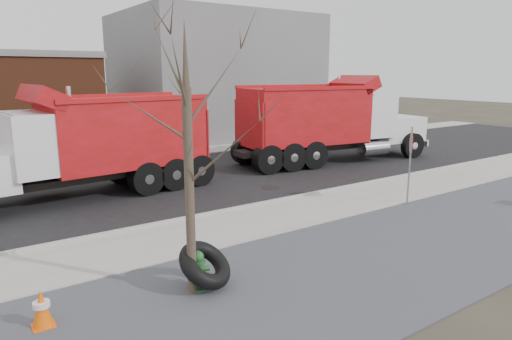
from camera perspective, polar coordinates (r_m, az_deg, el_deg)
ground at (r=12.97m, az=-0.39°, el=-7.05°), size 120.00×120.00×0.00m
gravel_verge at (r=10.46m, az=10.68°, el=-12.05°), size 60.00×5.00×0.03m
sidewalk at (r=13.16m, az=-1.01°, el=-6.63°), size 60.00×2.50×0.06m
curb at (r=14.20m, az=-3.92°, el=-5.13°), size 60.00×0.15×0.11m
road at (r=18.32m, az=-11.52°, el=-1.53°), size 60.00×9.40×0.02m
far_sidewalk at (r=23.57m, az=-16.99°, el=1.26°), size 60.00×2.00×0.06m
building_grey at (r=32.31m, az=-5.20°, el=11.63°), size 12.00×10.00×8.00m
bare_tree at (r=8.44m, az=-8.57°, el=5.43°), size 3.20×3.20×5.20m
fire_hydrant at (r=9.37m, az=-7.19°, el=-12.50°), size 0.46×0.45×0.81m
truck_tire at (r=9.33m, az=-6.38°, el=-11.70°), size 1.53×1.51×0.95m
stop_sign at (r=15.41m, az=18.76°, el=2.17°), size 0.52×0.51×2.57m
traffic_cone_far at (r=8.83m, az=-25.21°, el=-15.41°), size 0.36×0.36×0.69m
dump_truck_red_a at (r=22.17m, az=9.03°, el=6.28°), size 10.29×3.91×4.05m
dump_truck_red_b at (r=16.66m, az=-19.80°, el=3.43°), size 9.22×3.39×3.82m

